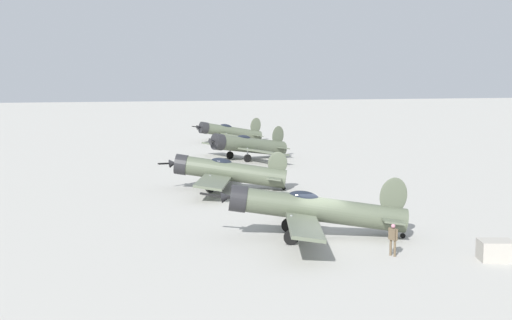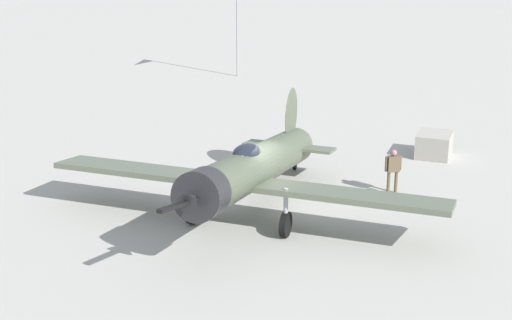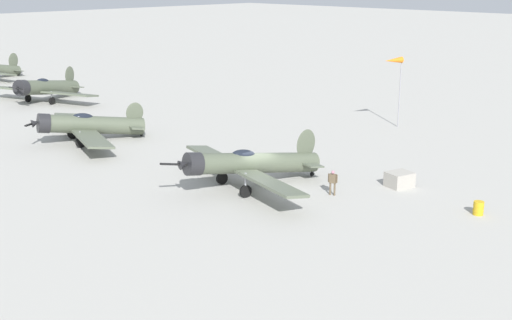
{
  "view_description": "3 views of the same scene",
  "coord_description": "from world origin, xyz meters",
  "views": [
    {
      "loc": [
        -13.8,
        -38.12,
        9.03
      ],
      "look_at": [
        2.59,
        23.5,
        1.6
      ],
      "focal_mm": 52.76,
      "sensor_mm": 36.0,
      "label": 1
    },
    {
      "loc": [
        -23.72,
        -2.02,
        9.66
      ],
      "look_at": [
        0.0,
        0.0,
        1.8
      ],
      "focal_mm": 53.48,
      "sensor_mm": 36.0,
      "label": 2
    },
    {
      "loc": [
        -29.35,
        -28.72,
        13.47
      ],
      "look_at": [
        0.0,
        0.0,
        1.8
      ],
      "focal_mm": 46.1,
      "sensor_mm": 36.0,
      "label": 3
    }
  ],
  "objects": [
    {
      "name": "ground_plane",
      "position": [
        0.0,
        0.0,
        0.0
      ],
      "size": [
        400.0,
        400.0,
        0.0
      ],
      "primitive_type": "plane",
      "color": "#A8A59E"
    },
    {
      "name": "airplane_foreground",
      "position": [
        -0.49,
        0.13,
        1.63
      ],
      "size": [
        11.13,
        13.02,
        3.46
      ],
      "rotation": [
        0.0,
        0.0,
        2.89
      ],
      "color": "#4C5442",
      "rests_on": "ground_plane"
    },
    {
      "name": "ground_crew_mechanic",
      "position": [
        2.09,
        -4.69,
        0.98
      ],
      "size": [
        0.35,
        0.6,
        1.62
      ],
      "rotation": [
        0.0,
        0.0,
        3.47
      ],
      "color": "brown",
      "rests_on": "ground_plane"
    },
    {
      "name": "equipment_crate",
      "position": [
        6.55,
        -6.76,
        0.49
      ],
      "size": [
        1.89,
        1.72,
        0.98
      ],
      "rotation": [
        0.0,
        0.0,
        2.87
      ],
      "color": "#9E998E",
      "rests_on": "ground_plane"
    }
  ]
}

